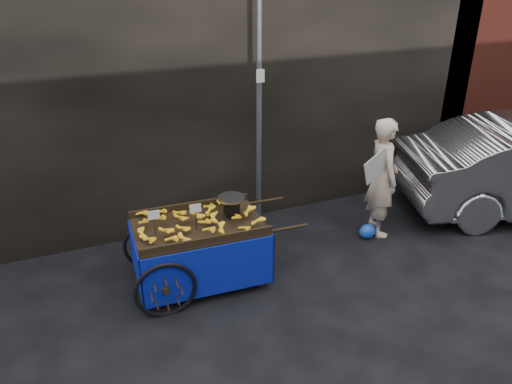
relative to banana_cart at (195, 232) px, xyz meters
name	(u,v)px	position (x,y,z in m)	size (l,w,h in m)	color
ground	(275,271)	(1.05, -0.18, -0.76)	(80.00, 80.00, 0.00)	black
building_wall	(234,52)	(1.44, 2.42, 1.74)	(13.50, 2.00, 5.00)	black
street_pole	(259,103)	(1.35, 1.11, 1.25)	(0.12, 0.10, 4.00)	slate
banana_cart	(195,232)	(0.00, 0.00, 0.00)	(2.30, 1.18, 1.23)	black
vendor	(382,177)	(2.97, 0.20, 0.17)	(0.86, 0.75, 1.85)	beige
plastic_bag	(367,231)	(2.71, 0.08, -0.64)	(0.26, 0.20, 0.23)	blue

